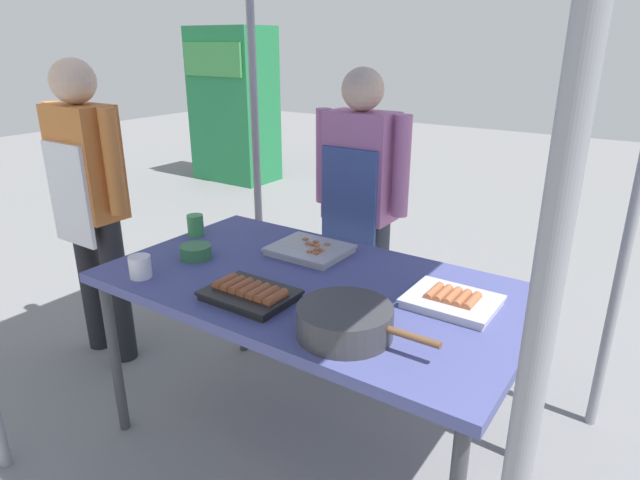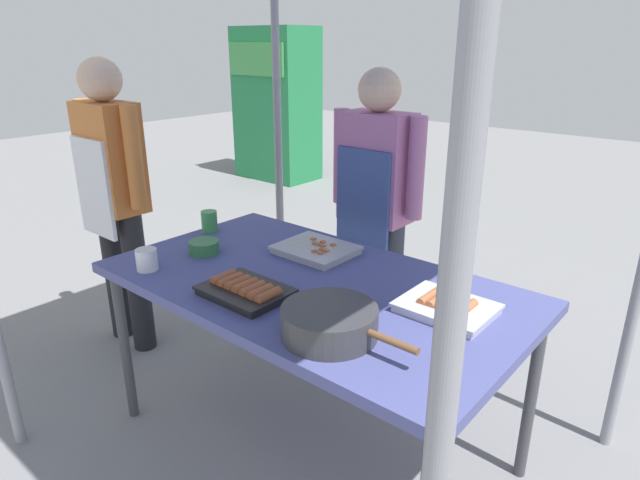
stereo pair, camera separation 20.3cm
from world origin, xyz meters
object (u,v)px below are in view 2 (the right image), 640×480
(neighbor_stall_right, at_px, (276,104))
(cooking_wok, at_px, (330,321))
(tray_grilled_sausages, at_px, (245,290))
(drink_cup_by_wok, at_px, (147,260))
(customer_nearby, at_px, (113,186))
(tray_pork_links, at_px, (447,307))
(vendor_woman, at_px, (375,197))
(drink_cup_near_edge, at_px, (209,221))
(condiment_bowl, at_px, (204,247))
(tray_meat_skewers, at_px, (316,250))
(stall_table, at_px, (312,293))

(neighbor_stall_right, bearing_deg, cooking_wok, -43.61)
(tray_grilled_sausages, distance_m, drink_cup_by_wok, 0.48)
(cooking_wok, bearing_deg, customer_nearby, 171.57)
(tray_pork_links, distance_m, vendor_woman, 1.00)
(customer_nearby, bearing_deg, neighbor_stall_right, 122.51)
(tray_grilled_sausages, relative_size, customer_nearby, 0.20)
(drink_cup_near_edge, bearing_deg, neighbor_stall_right, 130.28)
(condiment_bowl, relative_size, neighbor_stall_right, 0.07)
(condiment_bowl, xyz_separation_m, drink_cup_near_edge, (-0.20, 0.20, 0.02))
(tray_meat_skewers, distance_m, customer_nearby, 1.19)
(stall_table, distance_m, cooking_wok, 0.43)
(tray_meat_skewers, bearing_deg, tray_pork_links, -10.30)
(condiment_bowl, distance_m, customer_nearby, 0.80)
(tray_meat_skewers, bearing_deg, customer_nearby, -167.67)
(condiment_bowl, distance_m, drink_cup_by_wok, 0.26)
(tray_grilled_sausages, bearing_deg, customer_nearby, 169.83)
(tray_meat_skewers, relative_size, vendor_woman, 0.21)
(tray_pork_links, bearing_deg, stall_table, -168.89)
(stall_table, height_order, drink_cup_near_edge, drink_cup_near_edge)
(tray_grilled_sausages, bearing_deg, neighbor_stall_right, 133.31)
(tray_grilled_sausages, bearing_deg, vendor_woman, 98.32)
(tray_grilled_sausages, distance_m, condiment_bowl, 0.47)
(tray_meat_skewers, bearing_deg, drink_cup_by_wok, -124.98)
(drink_cup_by_wok, bearing_deg, drink_cup_near_edge, 111.28)
(cooking_wok, relative_size, drink_cup_near_edge, 4.63)
(stall_table, bearing_deg, drink_cup_by_wok, -148.95)
(tray_pork_links, xyz_separation_m, condiment_bowl, (-1.05, -0.18, 0.01))
(vendor_woman, distance_m, customer_nearby, 1.34)
(tray_pork_links, distance_m, drink_cup_by_wok, 1.16)
(cooking_wok, bearing_deg, tray_pork_links, 61.77)
(drink_cup_near_edge, xyz_separation_m, drink_cup_by_wok, (0.18, -0.45, -0.01))
(drink_cup_near_edge, bearing_deg, vendor_woman, 52.07)
(tray_meat_skewers, height_order, drink_cup_by_wok, drink_cup_by_wok)
(tray_meat_skewers, xyz_separation_m, drink_cup_by_wok, (-0.39, -0.56, 0.03))
(cooking_wok, height_order, customer_nearby, customer_nearby)
(drink_cup_by_wok, height_order, customer_nearby, customer_nearby)
(tray_grilled_sausages, height_order, cooking_wok, cooking_wok)
(tray_grilled_sausages, xyz_separation_m, cooking_wok, (0.40, -0.02, 0.03))
(condiment_bowl, bearing_deg, tray_meat_skewers, 39.75)
(cooking_wok, xyz_separation_m, condiment_bowl, (-0.85, 0.19, -0.02))
(stall_table, bearing_deg, tray_grilled_sausages, -110.51)
(cooking_wok, xyz_separation_m, vendor_woman, (-0.55, 1.03, 0.07))
(condiment_bowl, bearing_deg, neighbor_stall_right, 130.65)
(tray_grilled_sausages, distance_m, customer_nearby, 1.26)
(condiment_bowl, height_order, drink_cup_by_wok, drink_cup_by_wok)
(tray_grilled_sausages, bearing_deg, cooking_wok, -3.04)
(tray_meat_skewers, xyz_separation_m, condiment_bowl, (-0.37, -0.31, 0.01))
(tray_meat_skewers, xyz_separation_m, drink_cup_near_edge, (-0.57, -0.11, 0.03))
(tray_pork_links, height_order, vendor_woman, vendor_woman)
(stall_table, height_order, drink_cup_by_wok, drink_cup_by_wok)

